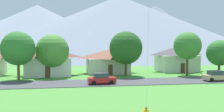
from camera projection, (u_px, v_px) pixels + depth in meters
road_strip at (107, 82)px, 43.10m from camera, size 160.00×7.30×0.08m
mountain_far_east_ridge at (155, 28)px, 188.60m from camera, size 88.38×88.38×30.84m
mountain_central_ridge at (38, 28)px, 172.44m from camera, size 120.78×120.78×29.09m
mountain_east_ridge at (119, 25)px, 138.03m from camera, size 137.54×137.54×29.19m
house_leftmost at (176, 58)px, 59.50m from camera, size 8.60×7.22×5.43m
house_right_center at (108, 61)px, 56.27m from camera, size 8.99×7.64×4.78m
house_rightmost at (49, 61)px, 52.40m from camera, size 9.10×7.81×5.38m
tree_near_left at (219, 53)px, 53.90m from camera, size 5.12×5.12×6.80m
tree_left_of_center at (187, 46)px, 51.80m from camera, size 5.27×5.27×8.35m
tree_center at (52, 51)px, 49.69m from camera, size 6.10×6.10×7.82m
tree_near_right at (126, 48)px, 50.97m from camera, size 6.22×6.22×8.42m
tree_far_right at (18, 48)px, 45.58m from camera, size 5.74×5.74×8.24m
parked_car_tan_west_end at (216, 76)px, 44.62m from camera, size 4.28×2.23×1.68m
parked_car_red_mid_west at (101, 79)px, 41.48m from camera, size 4.28×2.23×1.68m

